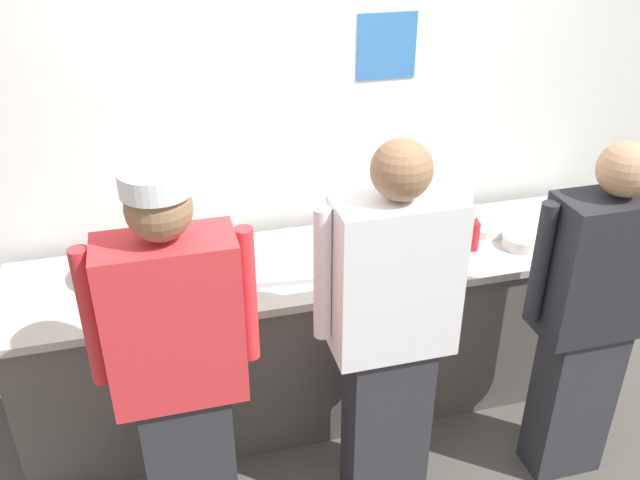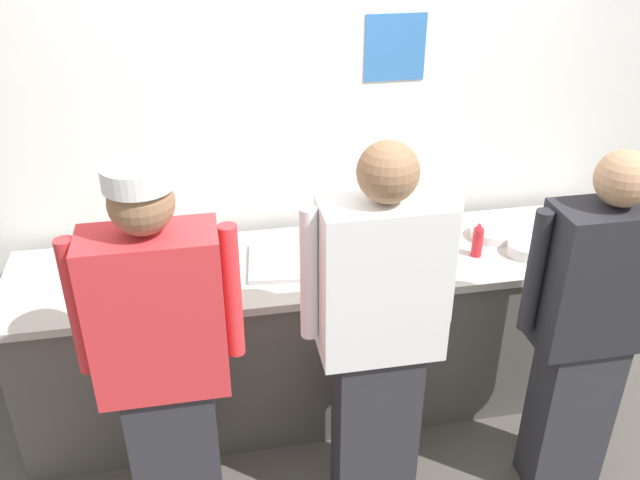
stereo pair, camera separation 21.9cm
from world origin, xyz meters
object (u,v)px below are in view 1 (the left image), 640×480
object	(u,v)px
chef_far_right	(591,314)
plate_stack_rear	(484,227)
squeeze_bottle_spare	(474,234)
mixing_bowl_steel	(122,267)
ramekin_red_sauce	(208,255)
chef_center	(391,330)
ramekin_green_sauce	(224,267)
deli_cup	(141,301)
ramekin_yellow_sauce	(206,284)
sheet_tray	(301,262)
squeeze_bottle_primary	(441,214)
chefs_knife	(380,260)
squeeze_bottle_secondary	(415,223)
chef_near_left	(179,370)
ramekin_orange_sauce	(570,222)
plate_stack_front	(522,241)

from	to	relation	value
chef_far_right	plate_stack_rear	distance (m)	0.81
chef_far_right	squeeze_bottle_spare	distance (m)	0.70
mixing_bowl_steel	chef_far_right	bearing A→B (deg)	-22.94
plate_stack_rear	ramekin_red_sauce	xyz separation A→B (m)	(-1.44, 0.08, 0.00)
chef_center	ramekin_green_sauce	world-z (taller)	chef_center
deli_cup	plate_stack_rear	bearing A→B (deg)	8.48
deli_cup	squeeze_bottle_spare	bearing A→B (deg)	3.67
ramekin_yellow_sauce	deli_cup	distance (m)	0.31
sheet_tray	squeeze_bottle_primary	distance (m)	0.81
chef_center	chefs_knife	distance (m)	0.62
squeeze_bottle_secondary	ramekin_red_sauce	bearing A→B (deg)	177.38
plate_stack_rear	chefs_knife	distance (m)	0.65
sheet_tray	chefs_knife	xyz separation A→B (m)	(0.38, -0.07, -0.01)
chef_near_left	squeeze_bottle_primary	bearing A→B (deg)	30.70
deli_cup	squeeze_bottle_secondary	bearing A→B (deg)	11.99
chef_far_right	ramekin_green_sauce	bearing A→B (deg)	152.75
mixing_bowl_steel	deli_cup	world-z (taller)	mixing_bowl_steel
squeeze_bottle_spare	chef_center	bearing A→B (deg)	-138.21
ramekin_green_sauce	squeeze_bottle_secondary	bearing A→B (deg)	4.41
squeeze_bottle_spare	ramekin_orange_sauce	size ratio (longest dim) A/B	1.79
mixing_bowl_steel	ramekin_orange_sauce	bearing A→B (deg)	-1.82
ramekin_red_sauce	deli_cup	xyz separation A→B (m)	(-0.33, -0.34, 0.01)
plate_stack_front	plate_stack_rear	distance (m)	0.22
chef_near_left	chef_far_right	bearing A→B (deg)	-0.93
chef_far_right	squeeze_bottle_spare	bearing A→B (deg)	110.33
chef_near_left	squeeze_bottle_spare	distance (m)	1.63
squeeze_bottle_primary	ramekin_orange_sauce	bearing A→B (deg)	-10.12
plate_stack_front	ramekin_red_sauce	bearing A→B (deg)	170.06
squeeze_bottle_spare	ramekin_yellow_sauce	distance (m)	1.34
chef_far_right	ramekin_orange_sauce	size ratio (longest dim) A/B	16.32
chef_far_right	chefs_knife	xyz separation A→B (m)	(-0.73, 0.66, 0.00)
chef_center	mixing_bowl_steel	distance (m)	1.29
mixing_bowl_steel	squeeze_bottle_spare	xyz separation A→B (m)	(1.70, -0.17, 0.02)
ramekin_red_sauce	plate_stack_rear	bearing A→B (deg)	-3.15
chef_near_left	mixing_bowl_steel	bearing A→B (deg)	103.98
squeeze_bottle_secondary	plate_stack_rear	bearing A→B (deg)	-4.63
squeeze_bottle_primary	ramekin_orange_sauce	size ratio (longest dim) A/B	2.02
chef_near_left	ramekin_red_sauce	bearing A→B (deg)	76.56
ramekin_red_sauce	ramekin_green_sauce	bearing A→B (deg)	-64.19
chef_far_right	ramekin_yellow_sauce	world-z (taller)	chef_far_right
squeeze_bottle_primary	chefs_knife	world-z (taller)	squeeze_bottle_primary
squeeze_bottle_secondary	squeeze_bottle_spare	xyz separation A→B (m)	(0.24, -0.19, 0.00)
squeeze_bottle_secondary	ramekin_green_sauce	size ratio (longest dim) A/B	2.01
ramekin_orange_sauce	chef_center	bearing A→B (deg)	-151.74
squeeze_bottle_secondary	deli_cup	bearing A→B (deg)	-168.01
mixing_bowl_steel	ramekin_green_sauce	bearing A→B (deg)	-7.46
plate_stack_front	plate_stack_rear	xyz separation A→B (m)	(-0.11, 0.19, -0.01)
plate_stack_rear	ramekin_yellow_sauce	xyz separation A→B (m)	(-1.48, -0.16, -0.00)
squeeze_bottle_secondary	sheet_tray	bearing A→B (deg)	-170.50
chef_far_right	ramekin_orange_sauce	bearing A→B (deg)	63.20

